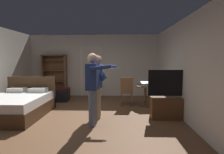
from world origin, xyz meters
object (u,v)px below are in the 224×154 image
at_px(tv_flatscreen, 170,104).
at_px(side_table, 145,92).
at_px(person_striped_shirt, 98,82).
at_px(bed, 17,105).
at_px(suitcase_dark, 61,94).
at_px(wooden_chair, 127,90).
at_px(bookshelf, 55,74).
at_px(bottle_on_table, 150,83).
at_px(suitcase_small, 60,96).
at_px(person_blue_shirt, 93,84).
at_px(laptop, 145,84).

distance_m(tv_flatscreen, side_table, 1.37).
height_order(side_table, person_striped_shirt, person_striped_shirt).
relative_size(bed, side_table, 2.85).
bearing_deg(suitcase_dark, wooden_chair, -24.56).
height_order(bed, bookshelf, bookshelf).
height_order(bed, bottle_on_table, bed).
xyz_separation_m(suitcase_dark, suitcase_small, (0.05, -0.35, -0.03)).
bearing_deg(suitcase_small, suitcase_dark, 100.25).
bearing_deg(tv_flatscreen, person_striped_shirt, 178.15).
distance_m(bed, wooden_chair, 3.33).
height_order(bed, side_table, bed).
distance_m(bed, person_striped_shirt, 2.39).
relative_size(wooden_chair, person_striped_shirt, 0.59).
height_order(person_blue_shirt, person_striped_shirt, person_blue_shirt).
distance_m(tv_flatscreen, suitcase_small, 4.03).
distance_m(bookshelf, tv_flatscreen, 5.04).
bearing_deg(tv_flatscreen, person_blue_shirt, -164.44).
height_order(side_table, wooden_chair, wooden_chair).
xyz_separation_m(wooden_chair, suitcase_small, (-2.47, 0.62, -0.34)).
bearing_deg(side_table, person_striped_shirt, -140.06).
bearing_deg(tv_flatscreen, side_table, 109.80).
distance_m(person_blue_shirt, suitcase_small, 3.00).
bearing_deg(laptop, person_blue_shirt, -129.76).
distance_m(bookshelf, suitcase_small, 1.37).
distance_m(laptop, suitcase_dark, 3.32).
xyz_separation_m(bookshelf, suitcase_dark, (0.48, -0.66, -0.73)).
bearing_deg(bed, suitcase_small, 69.88).
bearing_deg(laptop, suitcase_small, 168.53).
bearing_deg(bottle_on_table, tv_flatscreen, -75.01).
relative_size(bottle_on_table, person_striped_shirt, 0.14).
height_order(bed, laptop, bed).
bearing_deg(person_striped_shirt, suitcase_small, 132.28).
bearing_deg(laptop, tv_flatscreen, -68.66).
bearing_deg(person_striped_shirt, bookshelf, 127.57).
xyz_separation_m(side_table, suitcase_small, (-3.10, 0.58, -0.27)).
height_order(bookshelf, tv_flatscreen, bookshelf).
relative_size(person_blue_shirt, person_striped_shirt, 1.02).
height_order(tv_flatscreen, suitcase_small, tv_flatscreen).
relative_size(tv_flatscreen, person_striped_shirt, 0.78).
xyz_separation_m(side_table, person_blue_shirt, (-1.52, -1.84, 0.52)).
xyz_separation_m(tv_flatscreen, laptop, (-0.49, 1.24, 0.35)).
bearing_deg(bed, wooden_chair, 20.12).
relative_size(side_table, laptop, 1.86).
height_order(person_blue_shirt, suitcase_dark, person_blue_shirt).
bearing_deg(tv_flatscreen, suitcase_small, 152.35).
height_order(bed, tv_flatscreen, tv_flatscreen).
height_order(bed, person_striped_shirt, person_striped_shirt).
relative_size(bookshelf, laptop, 4.74).
height_order(bookshelf, person_blue_shirt, bookshelf).
xyz_separation_m(wooden_chair, person_blue_shirt, (-0.88, -1.80, 0.45)).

